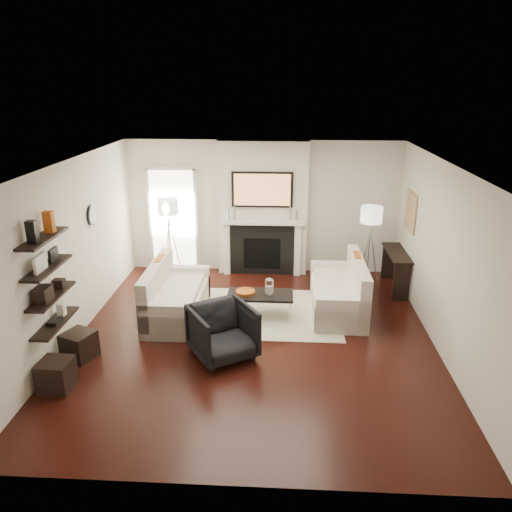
# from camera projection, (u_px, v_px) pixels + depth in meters

# --- Properties ---
(room_envelope) EXTENTS (6.00, 6.00, 6.00)m
(room_envelope) POSITION_uv_depth(u_px,v_px,m) (254.00, 257.00, 7.31)
(room_envelope) COLOR black
(room_envelope) RESTS_ON ground
(chimney_breast) EXTENTS (1.80, 0.25, 2.70)m
(chimney_breast) POSITION_uv_depth(u_px,v_px,m) (263.00, 209.00, 10.02)
(chimney_breast) COLOR silver
(chimney_breast) RESTS_ON floor
(fireplace_surround) EXTENTS (1.30, 0.02, 1.04)m
(fireplace_surround) POSITION_uv_depth(u_px,v_px,m) (262.00, 250.00, 10.17)
(fireplace_surround) COLOR black
(fireplace_surround) RESTS_ON floor
(firebox) EXTENTS (0.75, 0.02, 0.65)m
(firebox) POSITION_uv_depth(u_px,v_px,m) (262.00, 254.00, 10.19)
(firebox) COLOR black
(firebox) RESTS_ON floor
(mantel_pilaster_l) EXTENTS (0.12, 0.08, 1.10)m
(mantel_pilaster_l) POSITION_uv_depth(u_px,v_px,m) (227.00, 249.00, 10.17)
(mantel_pilaster_l) COLOR white
(mantel_pilaster_l) RESTS_ON floor
(mantel_pilaster_r) EXTENTS (0.12, 0.08, 1.10)m
(mantel_pilaster_r) POSITION_uv_depth(u_px,v_px,m) (297.00, 250.00, 10.09)
(mantel_pilaster_r) COLOR white
(mantel_pilaster_r) RESTS_ON floor
(mantel_shelf) EXTENTS (1.70, 0.18, 0.07)m
(mantel_shelf) POSITION_uv_depth(u_px,v_px,m) (262.00, 223.00, 9.92)
(mantel_shelf) COLOR white
(mantel_shelf) RESTS_ON chimney_breast
(tv_body) EXTENTS (1.20, 0.06, 0.70)m
(tv_body) POSITION_uv_depth(u_px,v_px,m) (262.00, 190.00, 9.72)
(tv_body) COLOR black
(tv_body) RESTS_ON chimney_breast
(tv_screen) EXTENTS (1.10, 0.00, 0.62)m
(tv_screen) POSITION_uv_depth(u_px,v_px,m) (262.00, 190.00, 9.69)
(tv_screen) COLOR #BF723F
(tv_screen) RESTS_ON tv_body
(candlestick_l_tall) EXTENTS (0.04, 0.04, 0.30)m
(candlestick_l_tall) POSITION_uv_depth(u_px,v_px,m) (234.00, 213.00, 9.90)
(candlestick_l_tall) COLOR silver
(candlestick_l_tall) RESTS_ON mantel_shelf
(candlestick_l_short) EXTENTS (0.04, 0.04, 0.24)m
(candlestick_l_short) POSITION_uv_depth(u_px,v_px,m) (228.00, 214.00, 9.91)
(candlestick_l_short) COLOR silver
(candlestick_l_short) RESTS_ON mantel_shelf
(candlestick_r_tall) EXTENTS (0.04, 0.04, 0.30)m
(candlestick_r_tall) POSITION_uv_depth(u_px,v_px,m) (290.00, 214.00, 9.84)
(candlestick_r_tall) COLOR silver
(candlestick_r_tall) RESTS_ON mantel_shelf
(candlestick_r_short) EXTENTS (0.04, 0.04, 0.24)m
(candlestick_r_short) POSITION_uv_depth(u_px,v_px,m) (296.00, 215.00, 9.84)
(candlestick_r_short) COLOR silver
(candlestick_r_short) RESTS_ON mantel_shelf
(hallway_panel) EXTENTS (0.90, 0.02, 2.10)m
(hallway_panel) POSITION_uv_depth(u_px,v_px,m) (174.00, 221.00, 10.32)
(hallway_panel) COLOR white
(hallway_panel) RESTS_ON floor
(door_trim_l) EXTENTS (0.06, 0.06, 2.16)m
(door_trim_l) POSITION_uv_depth(u_px,v_px,m) (150.00, 221.00, 10.32)
(door_trim_l) COLOR white
(door_trim_l) RESTS_ON floor
(door_trim_r) EXTENTS (0.06, 0.06, 2.16)m
(door_trim_r) POSITION_uv_depth(u_px,v_px,m) (196.00, 221.00, 10.27)
(door_trim_r) COLOR white
(door_trim_r) RESTS_ON floor
(door_trim_top) EXTENTS (1.02, 0.06, 0.06)m
(door_trim_top) POSITION_uv_depth(u_px,v_px,m) (170.00, 169.00, 9.94)
(door_trim_top) COLOR white
(door_trim_top) RESTS_ON wall_back
(rug) EXTENTS (2.60, 2.00, 0.01)m
(rug) POSITION_uv_depth(u_px,v_px,m) (264.00, 312.00, 8.61)
(rug) COLOR #BFB79D
(rug) RESTS_ON floor
(loveseat_left_base) EXTENTS (0.85, 1.80, 0.42)m
(loveseat_left_base) POSITION_uv_depth(u_px,v_px,m) (177.00, 305.00, 8.43)
(loveseat_left_base) COLOR beige
(loveseat_left_base) RESTS_ON floor
(loveseat_left_back) EXTENTS (0.18, 1.80, 0.80)m
(loveseat_left_back) POSITION_uv_depth(u_px,v_px,m) (157.00, 287.00, 8.34)
(loveseat_left_back) COLOR beige
(loveseat_left_back) RESTS_ON floor
(loveseat_left_arm_n) EXTENTS (0.85, 0.18, 0.60)m
(loveseat_left_arm_n) POSITION_uv_depth(u_px,v_px,m) (166.00, 322.00, 7.64)
(loveseat_left_arm_n) COLOR beige
(loveseat_left_arm_n) RESTS_ON floor
(loveseat_left_arm_s) EXTENTS (0.85, 0.18, 0.60)m
(loveseat_left_arm_s) POSITION_uv_depth(u_px,v_px,m) (186.00, 282.00, 9.16)
(loveseat_left_arm_s) COLOR beige
(loveseat_left_arm_s) RESTS_ON floor
(loveseat_left_cushion) EXTENTS (0.63, 1.44, 0.10)m
(loveseat_left_cushion) POSITION_uv_depth(u_px,v_px,m) (180.00, 291.00, 8.34)
(loveseat_left_cushion) COLOR beige
(loveseat_left_cushion) RESTS_ON loveseat_left_base
(pillow_left_orange) EXTENTS (0.10, 0.42, 0.42)m
(pillow_left_orange) POSITION_uv_depth(u_px,v_px,m) (160.00, 269.00, 8.56)
(pillow_left_orange) COLOR #AE5015
(pillow_left_orange) RESTS_ON loveseat_left_cushion
(pillow_left_charcoal) EXTENTS (0.10, 0.40, 0.40)m
(pillow_left_charcoal) POSITION_uv_depth(u_px,v_px,m) (151.00, 283.00, 8.00)
(pillow_left_charcoal) COLOR black
(pillow_left_charcoal) RESTS_ON loveseat_left_cushion
(loveseat_right_base) EXTENTS (0.85, 1.80, 0.42)m
(loveseat_right_base) POSITION_uv_depth(u_px,v_px,m) (337.00, 300.00, 8.63)
(loveseat_right_base) COLOR beige
(loveseat_right_base) RESTS_ON floor
(loveseat_right_back) EXTENTS (0.18, 1.80, 0.80)m
(loveseat_right_back) POSITION_uv_depth(u_px,v_px,m) (358.00, 283.00, 8.50)
(loveseat_right_back) COLOR beige
(loveseat_right_back) RESTS_ON floor
(loveseat_right_arm_n) EXTENTS (0.85, 0.18, 0.60)m
(loveseat_right_arm_n) POSITION_uv_depth(u_px,v_px,m) (342.00, 316.00, 7.84)
(loveseat_right_arm_n) COLOR beige
(loveseat_right_arm_n) RESTS_ON floor
(loveseat_right_arm_s) EXTENTS (0.85, 0.18, 0.60)m
(loveseat_right_arm_s) POSITION_uv_depth(u_px,v_px,m) (333.00, 277.00, 9.36)
(loveseat_right_arm_s) COLOR beige
(loveseat_right_arm_s) RESTS_ON floor
(loveseat_right_cushion) EXTENTS (0.63, 1.44, 0.10)m
(loveseat_right_cushion) POSITION_uv_depth(u_px,v_px,m) (335.00, 286.00, 8.54)
(loveseat_right_cushion) COLOR beige
(loveseat_right_cushion) RESTS_ON loveseat_right_base
(pillow_right_orange) EXTENTS (0.10, 0.42, 0.42)m
(pillow_right_orange) POSITION_uv_depth(u_px,v_px,m) (356.00, 266.00, 8.72)
(pillow_right_orange) COLOR #AE5015
(pillow_right_orange) RESTS_ON loveseat_right_cushion
(pillow_right_charcoal) EXTENTS (0.10, 0.40, 0.40)m
(pillow_right_charcoal) POSITION_uv_depth(u_px,v_px,m) (361.00, 279.00, 8.16)
(pillow_right_charcoal) COLOR black
(pillow_right_charcoal) RESTS_ON loveseat_right_cushion
(coffee_table) EXTENTS (1.10, 0.55, 0.04)m
(coffee_table) POSITION_uv_depth(u_px,v_px,m) (260.00, 295.00, 8.35)
(coffee_table) COLOR black
(coffee_table) RESTS_ON floor
(coffee_leg_nw) EXTENTS (0.02, 0.02, 0.38)m
(coffee_leg_nw) POSITION_uv_depth(u_px,v_px,m) (229.00, 311.00, 8.24)
(coffee_leg_nw) COLOR silver
(coffee_leg_nw) RESTS_ON floor
(coffee_leg_ne) EXTENTS (0.02, 0.02, 0.38)m
(coffee_leg_ne) POSITION_uv_depth(u_px,v_px,m) (290.00, 313.00, 8.18)
(coffee_leg_ne) COLOR silver
(coffee_leg_ne) RESTS_ON floor
(coffee_leg_sw) EXTENTS (0.02, 0.02, 0.38)m
(coffee_leg_sw) POSITION_uv_depth(u_px,v_px,m) (232.00, 300.00, 8.65)
(coffee_leg_sw) COLOR silver
(coffee_leg_sw) RESTS_ON floor
(coffee_leg_se) EXTENTS (0.02, 0.02, 0.38)m
(coffee_leg_se) POSITION_uv_depth(u_px,v_px,m) (290.00, 302.00, 8.60)
(coffee_leg_se) COLOR silver
(coffee_leg_se) RESTS_ON floor
(hurricane_glass) EXTENTS (0.14, 0.14, 0.25)m
(hurricane_glass) POSITION_uv_depth(u_px,v_px,m) (269.00, 286.00, 8.28)
(hurricane_glass) COLOR white
(hurricane_glass) RESTS_ON coffee_table
(hurricane_candle) EXTENTS (0.10, 0.10, 0.15)m
(hurricane_candle) POSITION_uv_depth(u_px,v_px,m) (269.00, 290.00, 8.31)
(hurricane_candle) COLOR white
(hurricane_candle) RESTS_ON coffee_table
(copper_bowl) EXTENTS (0.33, 0.33, 0.05)m
(copper_bowl) POSITION_uv_depth(u_px,v_px,m) (245.00, 292.00, 8.34)
(copper_bowl) COLOR #C06820
(copper_bowl) RESTS_ON coffee_table
(armchair) EXTENTS (1.11, 1.10, 0.85)m
(armchair) POSITION_uv_depth(u_px,v_px,m) (223.00, 330.00, 7.13)
(armchair) COLOR black
(armchair) RESTS_ON floor
(lamp_left_post) EXTENTS (0.02, 0.02, 1.20)m
(lamp_left_post) POSITION_uv_depth(u_px,v_px,m) (170.00, 248.00, 10.08)
(lamp_left_post) COLOR silver
(lamp_left_post) RESTS_ON floor
(lamp_left_shade) EXTENTS (0.40, 0.40, 0.30)m
(lamp_left_shade) POSITION_uv_depth(u_px,v_px,m) (168.00, 207.00, 9.79)
(lamp_left_shade) COLOR white
(lamp_left_shade) RESTS_ON lamp_left_post
(lamp_left_leg_a) EXTENTS (0.25, 0.02, 1.23)m
(lamp_left_leg_a) POSITION_uv_depth(u_px,v_px,m) (176.00, 248.00, 10.07)
(lamp_left_leg_a) COLOR silver
(lamp_left_leg_a) RESTS_ON floor
(lamp_left_leg_b) EXTENTS (0.14, 0.22, 1.23)m
(lamp_left_leg_b) POSITION_uv_depth(u_px,v_px,m) (169.00, 246.00, 10.17)
(lamp_left_leg_b) COLOR silver
(lamp_left_leg_b) RESTS_ON floor
(lamp_left_leg_c) EXTENTS (0.14, 0.22, 1.23)m
(lamp_left_leg_c) POSITION_uv_depth(u_px,v_px,m) (167.00, 249.00, 9.99)
(lamp_left_leg_c) COLOR silver
(lamp_left_leg_c) RESTS_ON floor
(lamp_right_post) EXTENTS (0.02, 0.02, 1.20)m
(lamp_right_post) POSITION_uv_depth(u_px,v_px,m) (368.00, 258.00, 9.49)
(lamp_right_post) COLOR silver
(lamp_right_post) RESTS_ON floor
(lamp_right_shade) EXTENTS (0.40, 0.40, 0.30)m
(lamp_right_shade) POSITION_uv_depth(u_px,v_px,m) (372.00, 215.00, 9.20)
(lamp_right_shade) COLOR white
(lamp_right_shade) RESTS_ON lamp_right_post
(lamp_right_leg_a) EXTENTS (0.25, 0.02, 1.23)m
(lamp_right_leg_a) POSITION_uv_depth(u_px,v_px,m) (374.00, 258.00, 9.48)
(lamp_right_leg_a) COLOR silver
(lamp_right_leg_a) RESTS_ON floor
(lamp_right_leg_b) EXTENTS (0.14, 0.22, 1.23)m
(lamp_right_leg_b) POSITION_uv_depth(u_px,v_px,m) (364.00, 256.00, 9.58)
(lamp_right_leg_b) COLOR silver
(lamp_right_leg_b) RESTS_ON floor
(lamp_right_leg_c) EXTENTS (0.14, 0.22, 1.23)m
(lamp_right_leg_c) POSITION_uv_depth(u_px,v_px,m) (366.00, 260.00, 9.40)
(lamp_right_leg_c) COLOR silver
(lamp_right_leg_c) RESTS_ON floor
(console_top) EXTENTS (0.35, 1.20, 0.04)m
(console_top) POSITION_uv_depth(u_px,v_px,m) (397.00, 253.00, 9.36)
(console_top) COLOR black
(console_top) RESTS_ON floor
(console_leg_n) EXTENTS (0.30, 0.04, 0.71)m
(console_leg_n) POSITION_uv_depth(u_px,v_px,m) (401.00, 283.00, 8.97)
(console_leg_n) COLOR black
(console_leg_n) RESTS_ON floor
(console_leg_s) EXTENTS (0.30, 0.04, 0.71)m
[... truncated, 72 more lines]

